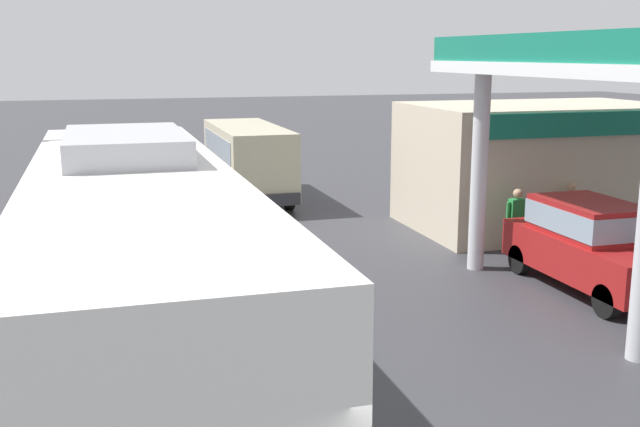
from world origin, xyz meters
TOP-DOWN VIEW (x-y plane):
  - ground at (0.00, 20.00)m, footprint 120.00×120.00m
  - lane_divider_stripe at (0.00, 15.00)m, footprint 0.16×50.00m
  - coach_bus_main at (-2.35, 5.51)m, footprint 2.60×11.04m
  - gas_station_roadside at (9.00, 12.01)m, footprint 9.10×11.95m
  - car_at_pump at (6.80, 8.47)m, footprint 1.70×4.20m
  - minibus_opposing_lane at (2.01, 20.07)m, footprint 2.04×6.13m
  - pedestrian_near_pump at (8.39, 11.50)m, footprint 0.55×0.22m
  - pedestrian_by_shop at (6.64, 11.08)m, footprint 0.55×0.22m
  - car_trailing_behind_bus at (-2.27, 21.54)m, footprint 1.70×4.20m

SIDE VIEW (x-z plane):
  - ground at x=0.00m, z-range 0.00..0.00m
  - lane_divider_stripe at x=0.00m, z-range 0.00..0.01m
  - pedestrian_near_pump at x=8.39m, z-range 0.10..1.76m
  - pedestrian_by_shop at x=6.64m, z-range 0.10..1.76m
  - car_at_pump at x=6.80m, z-range 0.10..1.92m
  - car_trailing_behind_bus at x=-2.27m, z-range 0.10..1.92m
  - minibus_opposing_lane at x=2.01m, z-range 0.25..2.69m
  - coach_bus_main at x=-2.35m, z-range -0.12..3.56m
  - gas_station_roadside at x=9.00m, z-range 0.08..5.18m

